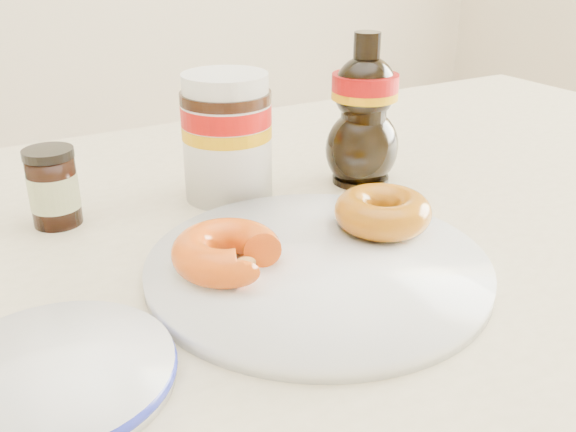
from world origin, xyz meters
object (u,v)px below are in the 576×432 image
dining_table (336,310)px  blue_rim_saucer (55,373)px  plate (317,266)px  syrup_bottle (364,110)px  dark_jar (53,188)px  nutella_jar (227,132)px  donut_whole (383,211)px  donut_bitten (227,252)px

dining_table → blue_rim_saucer: bearing=-162.5°
plate → syrup_bottle: 0.24m
syrup_bottle → dark_jar: 0.34m
nutella_jar → blue_rim_saucer: (-0.23, -0.23, -0.06)m
blue_rim_saucer → dark_jar: bearing=77.7°
donut_whole → dark_jar: (-0.25, 0.19, 0.01)m
plate → donut_bitten: size_ratio=3.23×
syrup_bottle → dark_jar: size_ratio=2.18×
nutella_jar → donut_whole: bearing=-66.3°
donut_whole → nutella_jar: nutella_jar is taller
plate → blue_rim_saucer: (-0.22, -0.04, 0.00)m
donut_bitten → syrup_bottle: (0.23, 0.14, 0.05)m
plate → dark_jar: size_ratio=3.74×
nutella_jar → dark_jar: (-0.18, 0.02, -0.03)m
plate → donut_bitten: bearing=162.1°
donut_bitten → donut_whole: same height
donut_bitten → plate: bearing=4.0°
plate → blue_rim_saucer: size_ratio=1.85×
dark_jar → nutella_jar: bearing=-6.4°
dining_table → nutella_jar: bearing=107.7°
dining_table → nutella_jar: size_ratio=10.40×
donut_bitten → blue_rim_saucer: (-0.15, -0.06, -0.02)m
nutella_jar → dark_jar: bearing=173.6°
dark_jar → blue_rim_saucer: size_ratio=0.49×
dining_table → donut_bitten: donut_bitten is taller
plate → dark_jar: 0.28m
dining_table → donut_whole: (0.03, -0.03, 0.11)m
blue_rim_saucer → dining_table: bearing=17.5°
donut_bitten → dark_jar: 0.22m
plate → syrup_bottle: syrup_bottle is taller
plate → syrup_bottle: bearing=44.8°
dining_table → syrup_bottle: (0.10, 0.11, 0.17)m
dining_table → blue_rim_saucer: blue_rim_saucer is taller
plate → dark_jar: bearing=127.8°
nutella_jar → dark_jar: size_ratio=1.74×
dark_jar → donut_bitten: bearing=-63.7°
donut_bitten → nutella_jar: size_ratio=0.67×
dining_table → donut_whole: bearing=-43.2°
plate → nutella_jar: (0.01, 0.20, 0.07)m
donut_whole → blue_rim_saucer: size_ratio=0.57×
donut_bitten → nutella_jar: bearing=86.3°
dining_table → blue_rim_saucer: (-0.28, -0.09, 0.09)m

